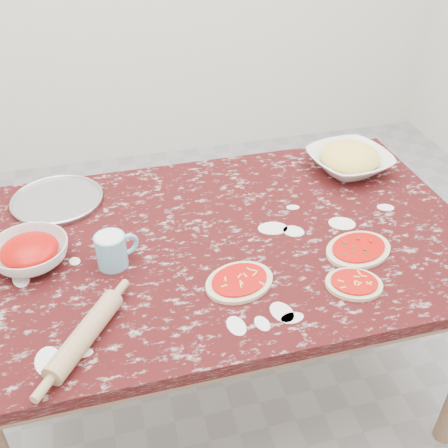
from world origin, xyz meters
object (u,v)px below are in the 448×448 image
sauce_bowl (30,254)px  cheese_bowl (349,162)px  pizza_tray (57,200)px  flour_mug (113,250)px  worktable (224,257)px  rolling_pin (85,335)px

sauce_bowl → cheese_bowl: (1.15, 0.26, 0.00)m
pizza_tray → sauce_bowl: bearing=-103.4°
cheese_bowl → flour_mug: size_ratio=2.24×
pizza_tray → flour_mug: bearing=-67.7°
worktable → pizza_tray: pizza_tray is taller
worktable → cheese_bowl: bearing=26.7°
sauce_bowl → pizza_tray: bearing=76.6°
sauce_bowl → cheese_bowl: bearing=12.8°
sauce_bowl → cheese_bowl: 1.18m
pizza_tray → rolling_pin: (0.06, -0.68, 0.02)m
worktable → rolling_pin: rolling_pin is taller
cheese_bowl → sauce_bowl: bearing=-167.2°
worktable → sauce_bowl: (-0.59, 0.02, 0.12)m
worktable → sauce_bowl: sauce_bowl is taller
worktable → cheese_bowl: size_ratio=5.45×
pizza_tray → cheese_bowl: cheese_bowl is taller
cheese_bowl → flour_mug: flour_mug is taller
flour_mug → sauce_bowl: bearing=164.0°
cheese_bowl → worktable: bearing=-153.3°
sauce_bowl → rolling_pin: (0.14, -0.36, -0.01)m
worktable → sauce_bowl: size_ratio=7.05×
worktable → cheese_bowl: 0.64m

